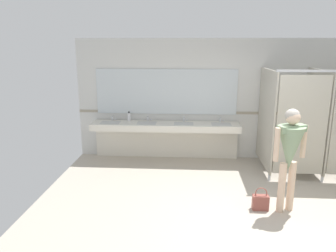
{
  "coord_description": "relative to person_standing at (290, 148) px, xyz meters",
  "views": [
    {
      "loc": [
        -1.2,
        -4.48,
        2.53
      ],
      "look_at": [
        -1.55,
        0.92,
        1.18
      ],
      "focal_mm": 34.84,
      "sensor_mm": 36.0,
      "label": 1
    }
  ],
  "objects": [
    {
      "name": "vanity_counter",
      "position": [
        -2.03,
        2.26,
        -0.39
      ],
      "size": [
        3.24,
        0.56,
        0.97
      ],
      "color": "silver",
      "rests_on": "ground_plane"
    },
    {
      "name": "soap_dispenser",
      "position": [
        -2.87,
        2.34,
        -0.07
      ],
      "size": [
        0.07,
        0.07,
        0.22
      ],
      "color": "white",
      "rests_on": "vanity_counter"
    },
    {
      "name": "bathroom_stalls",
      "position": [
        1.03,
        1.59,
        0.07
      ],
      "size": [
        2.03,
        1.34,
        2.11
      ],
      "color": "#B2AD9E",
      "rests_on": "ground_plane"
    },
    {
      "name": "person_standing",
      "position": [
        0.0,
        0.0,
        0.0
      ],
      "size": [
        0.53,
        0.53,
        1.62
      ],
      "color": "beige",
      "rests_on": "ground_plane"
    },
    {
      "name": "handbag",
      "position": [
        -0.37,
        0.01,
        -0.89
      ],
      "size": [
        0.25,
        0.12,
        0.37
      ],
      "color": "#934C42",
      "rests_on": "ground_plane"
    },
    {
      "name": "wall_back_tile_band",
      "position": [
        -0.32,
        2.47,
        0.03
      ],
      "size": [
        7.44,
        0.01,
        0.06
      ],
      "primitive_type": "cube",
      "color": "#9E937F",
      "rests_on": "wall_back"
    },
    {
      "name": "wall_back",
      "position": [
        -0.32,
        2.54,
        0.31
      ],
      "size": [
        7.44,
        0.12,
        2.67
      ],
      "primitive_type": "cube",
      "color": "silver",
      "rests_on": "ground_plane"
    },
    {
      "name": "ground_plane",
      "position": [
        -0.32,
        -0.27,
        -1.07
      ],
      "size": [
        7.44,
        6.1,
        0.1
      ],
      "primitive_type": "cube",
      "color": "#B2A899"
    },
    {
      "name": "mirror_panel",
      "position": [
        -2.03,
        2.47,
        0.49
      ],
      "size": [
        3.14,
        0.02,
        1.0
      ],
      "primitive_type": "cube",
      "color": "silver",
      "rests_on": "wall_back"
    }
  ]
}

